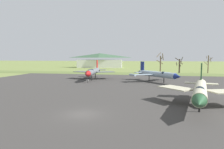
# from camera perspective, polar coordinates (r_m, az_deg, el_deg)

# --- Properties ---
(ground_plane) EXTENTS (600.00, 600.00, 0.00)m
(ground_plane) POSITION_cam_1_polar(r_m,az_deg,el_deg) (22.62, -8.83, -11.78)
(ground_plane) COLOR olive
(asphalt_apron) EXTENTS (79.62, 61.54, 0.05)m
(asphalt_apron) POSITION_cam_1_polar(r_m,az_deg,el_deg) (40.03, 0.18, -4.21)
(asphalt_apron) COLOR #383533
(asphalt_apron) RESTS_ON ground
(grass_verge_strip) EXTENTS (139.62, 12.00, 0.06)m
(grass_verge_strip) POSITION_cam_1_polar(r_m,az_deg,el_deg) (76.20, 5.38, 0.26)
(grass_verge_strip) COLOR #596933
(grass_verge_strip) RESTS_ON ground
(jet_fighter_front_left) EXTENTS (12.71, 16.84, 5.57)m
(jet_fighter_front_left) POSITION_cam_1_polar(r_m,az_deg,el_deg) (55.99, -5.67, 0.88)
(jet_fighter_front_left) COLOR #565B60
(jet_fighter_front_left) RESTS_ON ground
(info_placard_front_left) EXTENTS (0.64, 0.31, 0.92)m
(info_placard_front_left) POSITION_cam_1_polar(r_m,az_deg,el_deg) (48.68, -7.36, -1.90)
(info_placard_front_left) COLOR black
(info_placard_front_left) RESTS_ON ground
(jet_fighter_front_right) EXTENTS (12.81, 13.36, 5.33)m
(jet_fighter_front_right) POSITION_cam_1_polar(r_m,az_deg,el_deg) (51.39, 13.21, 0.15)
(jet_fighter_front_right) COLOR #8EA3B2
(jet_fighter_front_right) RESTS_ON ground
(jet_fighter_rear_center) EXTENTS (11.51, 16.08, 5.65)m
(jet_fighter_rear_center) POSITION_cam_1_polar(r_m,az_deg,el_deg) (27.53, 24.98, -4.24)
(jet_fighter_rear_center) COLOR #B7B293
(jet_fighter_rear_center) RESTS_ON ground
(bare_tree_far_left) EXTENTS (3.22, 3.73, 8.71)m
(bare_tree_far_left) POSITION_cam_1_polar(r_m,az_deg,el_deg) (85.00, 14.36, 3.59)
(bare_tree_far_left) COLOR brown
(bare_tree_far_left) RESTS_ON ground
(bare_tree_left_of_center) EXTENTS (3.33, 3.29, 6.73)m
(bare_tree_left_of_center) POSITION_cam_1_polar(r_m,az_deg,el_deg) (83.46, 19.57, 2.78)
(bare_tree_left_of_center) COLOR #42382D
(bare_tree_left_of_center) RESTS_ON ground
(bare_tree_center) EXTENTS (3.35, 3.32, 7.34)m
(bare_tree_center) POSITION_cam_1_polar(r_m,az_deg,el_deg) (88.08, 26.92, 3.03)
(bare_tree_center) COLOR brown
(bare_tree_center) RESTS_ON ground
(visitor_building) EXTENTS (30.33, 13.91, 9.08)m
(visitor_building) POSITION_cam_1_polar(r_m,az_deg,el_deg) (121.86, -3.63, 4.22)
(visitor_building) COLOR silver
(visitor_building) RESTS_ON ground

